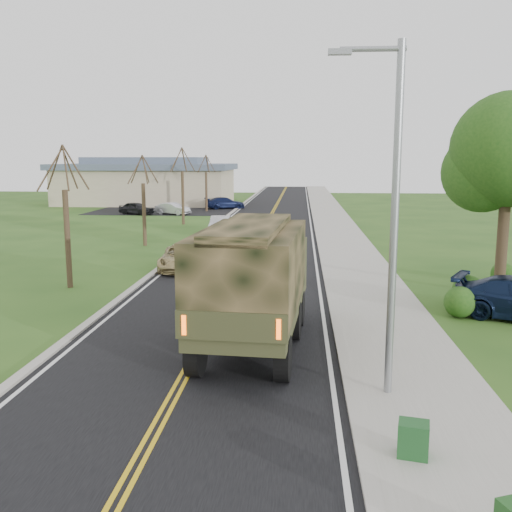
# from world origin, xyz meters

# --- Properties ---
(ground) EXTENTS (160.00, 160.00, 0.00)m
(ground) POSITION_xyz_m (0.00, 0.00, 0.00)
(ground) COLOR #284B19
(ground) RESTS_ON ground
(road) EXTENTS (8.00, 120.00, 0.01)m
(road) POSITION_xyz_m (0.00, 40.00, 0.01)
(road) COLOR black
(road) RESTS_ON ground
(curb_right) EXTENTS (0.30, 120.00, 0.12)m
(curb_right) POSITION_xyz_m (4.15, 40.00, 0.06)
(curb_right) COLOR #9E998E
(curb_right) RESTS_ON ground
(sidewalk_right) EXTENTS (3.20, 120.00, 0.10)m
(sidewalk_right) POSITION_xyz_m (5.90, 40.00, 0.05)
(sidewalk_right) COLOR #9E998E
(sidewalk_right) RESTS_ON ground
(curb_left) EXTENTS (0.30, 120.00, 0.10)m
(curb_left) POSITION_xyz_m (-4.15, 40.00, 0.05)
(curb_left) COLOR #9E998E
(curb_left) RESTS_ON ground
(street_light) EXTENTS (1.65, 0.22, 8.00)m
(street_light) POSITION_xyz_m (4.90, -0.50, 4.43)
(street_light) COLOR gray
(street_light) RESTS_ON ground
(leafy_tree) EXTENTS (4.83, 4.50, 8.10)m
(leafy_tree) POSITION_xyz_m (11.00, 10.01, 5.49)
(leafy_tree) COLOR #38281C
(leafy_tree) RESTS_ON ground
(bare_tree_a) EXTENTS (1.93, 2.26, 6.08)m
(bare_tree_a) POSITION_xyz_m (-7.00, 10.00, 2.63)
(bare_tree_a) COLOR #38281C
(bare_tree_a) RESTS_ON ground
(bare_tree_b) EXTENTS (1.83, 2.14, 5.73)m
(bare_tree_b) POSITION_xyz_m (-7.00, 22.00, 2.48)
(bare_tree_b) COLOR #38281C
(bare_tree_b) RESTS_ON ground
(bare_tree_c) EXTENTS (2.04, 2.39, 6.42)m
(bare_tree_c) POSITION_xyz_m (-7.00, 34.00, 2.78)
(bare_tree_c) COLOR #38281C
(bare_tree_c) RESTS_ON ground
(bare_tree_d) EXTENTS (1.88, 2.20, 5.91)m
(bare_tree_d) POSITION_xyz_m (-7.00, 46.00, 2.55)
(bare_tree_d) COLOR #38281C
(bare_tree_d) RESTS_ON ground
(commercial_building) EXTENTS (25.50, 21.50, 5.65)m
(commercial_building) POSITION_xyz_m (-15.98, 55.97, 2.69)
(commercial_building) COLOR tan
(commercial_building) RESTS_ON ground
(military_truck) EXTENTS (3.14, 7.69, 3.75)m
(military_truck) POSITION_xyz_m (1.58, 2.82, 2.15)
(military_truck) COLOR black
(military_truck) RESTS_ON ground
(suv_champagne) EXTENTS (2.49, 4.60, 1.23)m
(suv_champagne) POSITION_xyz_m (-3.00, 14.31, 0.61)
(suv_champagne) COLOR tan
(suv_champagne) RESTS_ON ground
(sedan_silver) EXTENTS (1.58, 4.05, 1.31)m
(sedan_silver) POSITION_xyz_m (-3.00, 28.01, 0.66)
(sedan_silver) COLOR silver
(sedan_silver) RESTS_ON ground
(utility_box_far) EXTENTS (0.63, 0.56, 0.65)m
(utility_box_far) POSITION_xyz_m (5.03, -3.43, 0.43)
(utility_box_far) COLOR #1B4C20
(utility_box_far) RESTS_ON sidewalk_right
(lot_car_dark) EXTENTS (3.94, 2.77, 1.24)m
(lot_car_dark) POSITION_xyz_m (-13.37, 42.00, 0.62)
(lot_car_dark) COLOR black
(lot_car_dark) RESTS_ON ground
(lot_car_silver) EXTENTS (3.79, 2.53, 1.18)m
(lot_car_silver) POSITION_xyz_m (-9.76, 42.24, 0.59)
(lot_car_silver) COLOR silver
(lot_car_silver) RESTS_ON ground
(lot_car_navy) EXTENTS (4.76, 3.45, 1.28)m
(lot_car_navy) POSITION_xyz_m (-5.47, 49.28, 0.64)
(lot_car_navy) COLOR #10183C
(lot_car_navy) RESTS_ON ground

